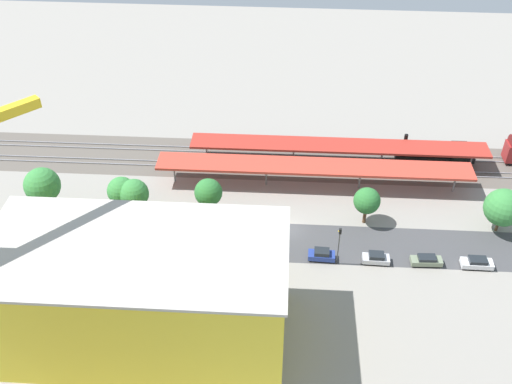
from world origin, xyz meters
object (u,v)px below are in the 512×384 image
parked_car_0 (477,263)px  traffic_light (339,241)px  box_truck_0 (167,252)px  parked_car_1 (426,261)px  street_tree_0 (367,201)px  street_tree_3 (122,191)px  platform_canopy_near (314,166)px  street_tree_5 (134,194)px  locomotive (435,151)px  street_tree_4 (42,185)px  platform_canopy_far (339,146)px  parked_car_2 (376,259)px  parked_car_4 (270,253)px  construction_building (141,294)px  street_tree_1 (208,192)px  street_tree_2 (503,208)px  parked_car_3 (322,255)px

parked_car_0 → traffic_light: size_ratio=0.67×
box_truck_0 → traffic_light: (-25.50, -1.07, 2.91)m
parked_car_0 → parked_car_1: (7.46, -0.01, -0.03)m
street_tree_0 → street_tree_3: (39.78, 0.23, 0.00)m
platform_canopy_near → street_tree_5: 30.86m
parked_car_0 → street_tree_5: street_tree_5 is taller
locomotive → street_tree_4: street_tree_4 is taller
platform_canopy_far → street_tree_5: bearing=27.3°
street_tree_5 → parked_car_2: bearing=167.8°
platform_canopy_near → street_tree_0: street_tree_0 is taller
parked_car_0 → street_tree_5: bearing=-8.8°
parked_car_4 → construction_building: 23.06m
platform_canopy_far → street_tree_0: 16.93m
parked_car_4 → street_tree_5: (22.49, -8.15, 3.82)m
locomotive → street_tree_5: bearing=21.4°
platform_canopy_near → street_tree_1: street_tree_1 is taller
street_tree_0 → parked_car_1: bearing=133.0°
parked_car_1 → street_tree_4: 61.63m
platform_canopy_near → street_tree_3: street_tree_3 is taller
parked_car_4 → street_tree_5: 24.22m
platform_canopy_far → street_tree_2: street_tree_2 is taller
parked_car_0 → street_tree_0: street_tree_0 is taller
parked_car_0 → traffic_light: bearing=2.2°
parked_car_4 → street_tree_0: (-15.04, -9.09, 3.72)m
platform_canopy_near → traffic_light: 19.55m
parked_car_0 → parked_car_3: (23.17, -0.04, 0.06)m
platform_canopy_far → parked_car_3: bearing=82.6°
street_tree_5 → street_tree_1: bearing=-178.4°
construction_building → street_tree_3: bearing=-70.0°
parked_car_0 → street_tree_4: bearing=-6.6°
platform_canopy_near → street_tree_0: (-8.40, 9.23, 0.19)m
parked_car_4 → traffic_light: 10.92m
street_tree_0 → platform_canopy_near: bearing=-47.7°
parked_car_0 → locomotive: bearing=-87.0°
street_tree_3 → construction_building: bearing=110.6°
street_tree_0 → traffic_light: traffic_light is taller
traffic_light → locomotive: bearing=-123.3°
parked_car_0 → parked_car_2: size_ratio=1.15×
parked_car_1 → platform_canopy_far: bearing=-64.3°
parked_car_3 → street_tree_4: 46.16m
parked_car_3 → traffic_light: (-2.29, 0.84, 3.80)m
parked_car_2 → street_tree_0: (1.04, -9.28, 3.71)m
locomotive → street_tree_2: 21.26m
platform_canopy_near → locomotive: 25.23m
parked_car_0 → parked_car_2: 14.99m
parked_car_2 → street_tree_3: street_tree_3 is taller
street_tree_0 → street_tree_5: 37.54m
street_tree_4 → street_tree_2: bearing=-179.4°
platform_canopy_far → parked_car_2: size_ratio=13.34×
construction_building → street_tree_1: construction_building is taller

